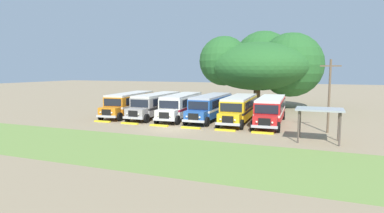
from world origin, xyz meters
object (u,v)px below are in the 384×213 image
object	(u,v)px
parked_bus_slot_2	(181,105)
broad_shade_tree	(263,64)
parked_bus_slot_3	(211,106)
parked_bus_slot_1	(156,104)
waiting_shelter	(319,112)
parked_bus_slot_4	(239,107)
parked_bus_slot_0	(130,103)
parked_bus_slot_5	(271,109)
utility_pole	(329,94)

from	to	relation	value
parked_bus_slot_2	broad_shade_tree	xyz separation A→B (m)	(7.29, 14.51, 5.05)
parked_bus_slot_3	broad_shade_tree	xyz separation A→B (m)	(3.66, 14.20, 5.05)
parked_bus_slot_1	waiting_shelter	bearing A→B (deg)	65.51
parked_bus_slot_2	parked_bus_slot_3	size ratio (longest dim) A/B	1.01
parked_bus_slot_1	parked_bus_slot_4	xyz separation A→B (m)	(10.51, -0.12, 0.00)
broad_shade_tree	waiting_shelter	world-z (taller)	broad_shade_tree
parked_bus_slot_1	waiting_shelter	size ratio (longest dim) A/B	3.02
parked_bus_slot_0	parked_bus_slot_1	bearing A→B (deg)	86.86
parked_bus_slot_4	broad_shade_tree	xyz separation A→B (m)	(0.15, 14.68, 5.05)
waiting_shelter	parked_bus_slot_2	bearing A→B (deg)	152.87
parked_bus_slot_0	parked_bus_slot_2	bearing A→B (deg)	86.06
parked_bus_slot_3	parked_bus_slot_5	world-z (taller)	same
parked_bus_slot_5	utility_pole	bearing A→B (deg)	57.60
parked_bus_slot_0	parked_bus_slot_4	size ratio (longest dim) A/B	1.01
broad_shade_tree	waiting_shelter	size ratio (longest dim) A/B	4.93
parked_bus_slot_2	parked_bus_slot_4	size ratio (longest dim) A/B	1.01
parked_bus_slot_1	parked_bus_slot_5	distance (m)	13.97
parked_bus_slot_2	broad_shade_tree	size ratio (longest dim) A/B	0.62
waiting_shelter	parked_bus_slot_4	bearing A→B (deg)	137.02
parked_bus_slot_1	parked_bus_slot_3	xyz separation A→B (m)	(6.99, 0.36, 0.00)
parked_bus_slot_3	parked_bus_slot_0	bearing A→B (deg)	-87.46
parked_bus_slot_0	waiting_shelter	xyz separation A→B (m)	(22.58, -7.71, 0.87)
parked_bus_slot_4	parked_bus_slot_3	bearing A→B (deg)	-100.01
broad_shade_tree	parked_bus_slot_1	bearing A→B (deg)	-126.19
parked_bus_slot_1	parked_bus_slot_2	size ratio (longest dim) A/B	0.99
parked_bus_slot_2	utility_pole	xyz separation A→B (m)	(16.25, -3.57, 2.03)
parked_bus_slot_3	parked_bus_slot_2	bearing A→B (deg)	-85.31
parked_bus_slot_3	broad_shade_tree	world-z (taller)	broad_shade_tree
parked_bus_slot_1	utility_pole	bearing A→B (deg)	78.01
parked_bus_slot_2	waiting_shelter	world-z (taller)	parked_bus_slot_2
parked_bus_slot_3	waiting_shelter	distance (m)	14.46
parked_bus_slot_4	parked_bus_slot_1	bearing A→B (deg)	-92.87
parked_bus_slot_5	parked_bus_slot_1	bearing A→B (deg)	-93.86
parked_bus_slot_2	utility_pole	size ratio (longest dim) A/B	1.63
parked_bus_slot_2	broad_shade_tree	distance (m)	17.01
parked_bus_slot_3	parked_bus_slot_4	world-z (taller)	same
parked_bus_slot_1	parked_bus_slot_2	distance (m)	3.37
parked_bus_slot_2	parked_bus_slot_5	distance (m)	10.61
parked_bus_slot_1	parked_bus_slot_4	distance (m)	10.51
parked_bus_slot_2	parked_bus_slot_4	xyz separation A→B (m)	(7.14, -0.17, 0.00)
parked_bus_slot_1	parked_bus_slot_2	bearing A→B (deg)	89.03
parked_bus_slot_5	parked_bus_slot_3	bearing A→B (deg)	-98.04
parked_bus_slot_0	parked_bus_slot_2	world-z (taller)	same
parked_bus_slot_4	broad_shade_tree	world-z (taller)	broad_shade_tree
parked_bus_slot_2	waiting_shelter	bearing A→B (deg)	57.82
parked_bus_slot_3	utility_pole	xyz separation A→B (m)	(12.62, -3.89, 2.03)
parked_bus_slot_4	waiting_shelter	world-z (taller)	parked_bus_slot_4
parked_bus_slot_0	parked_bus_slot_3	size ratio (longest dim) A/B	1.01
parked_bus_slot_4	waiting_shelter	size ratio (longest dim) A/B	3.02
parked_bus_slot_2	parked_bus_slot_4	bearing A→B (deg)	83.62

